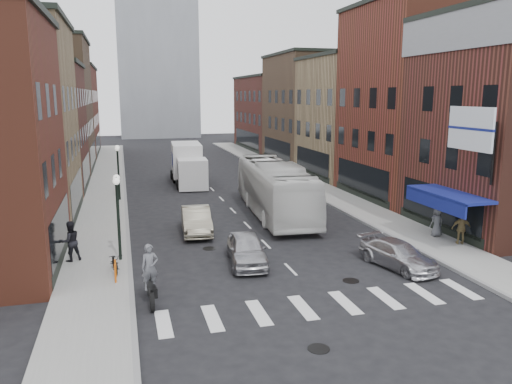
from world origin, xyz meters
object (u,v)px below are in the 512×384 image
at_px(transit_bus, 275,189).
at_px(sedan_left_near, 247,249).
at_px(streetlamp_far, 118,162).
at_px(ped_right_c, 437,222).
at_px(streetlamp_near, 117,202).
at_px(parked_bicycle, 115,262).
at_px(billboard_sign, 472,130).
at_px(sedan_left_far, 196,220).
at_px(ped_right_b, 461,228).
at_px(ped_left_solo, 70,241).
at_px(bike_rack, 115,271).
at_px(motorcycle_rider, 150,276).
at_px(box_truck, 188,165).
at_px(curb_car, 398,255).

relative_size(transit_bus, sedan_left_near, 3.02).
distance_m(streetlamp_far, ped_right_c, 22.15).
height_order(streetlamp_near, parked_bicycle, streetlamp_near).
height_order(streetlamp_near, sedan_left_near, streetlamp_near).
distance_m(billboard_sign, streetlamp_far, 23.92).
height_order(sedan_left_far, ped_right_b, ped_right_b).
bearing_deg(ped_left_solo, bike_rack, 98.47).
distance_m(motorcycle_rider, sedan_left_far, 9.76).
bearing_deg(box_truck, ped_left_solo, -108.46).
bearing_deg(ped_right_b, ped_right_c, -55.47).
relative_size(motorcycle_rider, curb_car, 0.57).
xyz_separation_m(transit_bus, ped_right_c, (6.83, -7.71, -0.76)).
relative_size(sedan_left_near, ped_right_c, 2.51).
distance_m(box_truck, parked_bicycle, 22.35).
bearing_deg(ped_right_c, sedan_left_near, 1.54).
xyz_separation_m(streetlamp_far, motorcycle_rider, (1.10, -19.14, -1.82)).
height_order(streetlamp_far, ped_right_b, streetlamp_far).
bearing_deg(streetlamp_far, bike_rack, -90.69).
bearing_deg(bike_rack, box_truck, 75.03).
bearing_deg(ped_right_c, parked_bicycle, -1.17).
height_order(streetlamp_far, ped_right_c, streetlamp_far).
xyz_separation_m(streetlamp_far, ped_right_b, (17.00, -16.05, -1.93)).
relative_size(streetlamp_far, parked_bicycle, 2.56).
relative_size(streetlamp_far, ped_right_b, 2.47).
xyz_separation_m(bike_rack, ped_right_c, (16.84, 2.21, 0.42)).
distance_m(billboard_sign, ped_left_solo, 19.27).
height_order(billboard_sign, box_truck, billboard_sign).
height_order(curb_car, ped_left_solo, ped_left_solo).
bearing_deg(bike_rack, billboard_sign, -2.83).
height_order(sedan_left_far, parked_bicycle, sedan_left_far).
bearing_deg(ped_right_b, streetlamp_near, 14.75).
bearing_deg(streetlamp_far, sedan_left_far, -67.02).
bearing_deg(ped_right_c, motorcycle_rider, 11.70).
relative_size(billboard_sign, streetlamp_far, 0.90).
bearing_deg(streetlamp_far, transit_bus, -34.66).
relative_size(streetlamp_far, bike_rack, 5.14).
bearing_deg(sedan_left_far, streetlamp_far, 117.48).
relative_size(streetlamp_near, bike_rack, 5.14).
xyz_separation_m(transit_bus, sedan_left_far, (-5.62, -3.11, -0.99)).
relative_size(bike_rack, sedan_left_near, 0.19).
distance_m(bike_rack, sedan_left_far, 8.11).
xyz_separation_m(billboard_sign, transit_bus, (-6.18, 10.72, -4.40)).
bearing_deg(box_truck, bike_rack, -101.02).
bearing_deg(parked_bicycle, sedan_left_near, -8.67).
bearing_deg(curb_car, motorcycle_rider, 172.42).
xyz_separation_m(streetlamp_near, curb_car, (12.20, -4.00, -2.31)).
bearing_deg(bike_rack, curb_car, -5.99).
xyz_separation_m(bike_rack, ped_left_solo, (-2.00, 3.08, 0.55)).
xyz_separation_m(box_truck, parked_bicycle, (-6.06, -21.48, -1.15)).
height_order(transit_bus, ped_right_b, transit_bus).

